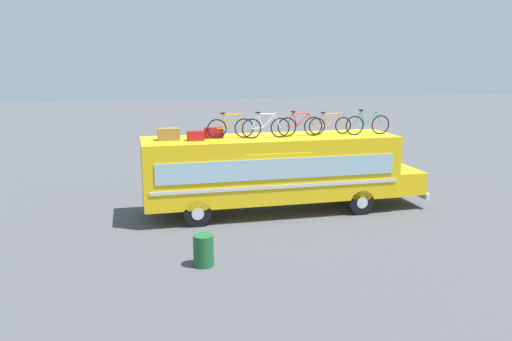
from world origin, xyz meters
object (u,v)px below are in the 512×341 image
object	(u,v)px
luggage_bag_2	(196,136)
rooftop_bicycle_4	(330,125)
rooftop_bicycle_1	(230,127)
rooftop_bicycle_5	(368,124)
luggage_bag_3	(214,133)
rooftop_bicycle_2	(266,127)
luggage_bag_1	(169,134)
bus	(277,168)
trash_bin	(204,250)
rooftop_bicycle_3	(300,126)

from	to	relation	value
luggage_bag_2	rooftop_bicycle_4	bearing A→B (deg)	3.70
rooftop_bicycle_1	rooftop_bicycle_5	world-z (taller)	rooftop_bicycle_5
rooftop_bicycle_1	luggage_bag_3	bearing A→B (deg)	156.30
rooftop_bicycle_1	rooftop_bicycle_2	bearing A→B (deg)	-11.85
luggage_bag_1	luggage_bag_2	bearing A→B (deg)	-18.58
rooftop_bicycle_1	bus	bearing A→B (deg)	0.15
luggage_bag_3	rooftop_bicycle_1	bearing A→B (deg)	-23.70
rooftop_bicycle_2	trash_bin	size ratio (longest dim) A/B	2.01
luggage_bag_1	rooftop_bicycle_5	bearing A→B (deg)	-3.04
rooftop_bicycle_1	rooftop_bicycle_3	world-z (taller)	rooftop_bicycle_3
luggage_bag_1	rooftop_bicycle_3	distance (m)	4.86
luggage_bag_3	rooftop_bicycle_1	world-z (taller)	rooftop_bicycle_1
bus	rooftop_bicycle_4	size ratio (longest dim) A/B	6.29
rooftop_bicycle_4	rooftop_bicycle_2	bearing A→B (deg)	-172.30
luggage_bag_1	rooftop_bicycle_2	distance (m)	3.51
luggage_bag_2	rooftop_bicycle_3	world-z (taller)	rooftop_bicycle_3
bus	rooftop_bicycle_4	bearing A→B (deg)	2.30
luggage_bag_3	rooftop_bicycle_1	xyz separation A→B (m)	(0.58, -0.25, 0.20)
luggage_bag_2	rooftop_bicycle_5	size ratio (longest dim) A/B	0.32
luggage_bag_2	rooftop_bicycle_4	world-z (taller)	rooftop_bicycle_4
luggage_bag_3	rooftop_bicycle_3	xyz separation A→B (m)	(3.20, -0.38, 0.21)
luggage_bag_2	rooftop_bicycle_1	size ratio (longest dim) A/B	0.34
rooftop_bicycle_5	trash_bin	size ratio (longest dim) A/B	2.00
rooftop_bicycle_3	trash_bin	bearing A→B (deg)	-133.35
trash_bin	luggage_bag_1	bearing A→B (deg)	96.23
luggage_bag_2	rooftop_bicycle_1	distance (m)	1.35
rooftop_bicycle_1	luggage_bag_1	bearing A→B (deg)	178.34
rooftop_bicycle_2	luggage_bag_1	bearing A→B (deg)	174.61
luggage_bag_1	trash_bin	size ratio (longest dim) A/B	0.84
rooftop_bicycle_2	rooftop_bicycle_4	xyz separation A→B (m)	(2.63, 0.36, -0.04)
rooftop_bicycle_3	luggage_bag_2	bearing A→B (deg)	-178.19
rooftop_bicycle_5	rooftop_bicycle_2	bearing A→B (deg)	179.02
luggage_bag_1	rooftop_bicycle_3	xyz separation A→B (m)	(4.85, -0.19, 0.18)
luggage_bag_3	trash_bin	bearing A→B (deg)	-102.84
rooftop_bicycle_2	rooftop_bicycle_1	bearing A→B (deg)	168.15
rooftop_bicycle_4	luggage_bag_1	bearing A→B (deg)	-179.76
luggage_bag_1	rooftop_bicycle_4	world-z (taller)	rooftop_bicycle_4
luggage_bag_2	trash_bin	distance (m)	5.19
luggage_bag_2	rooftop_bicycle_1	xyz separation A→B (m)	(1.31, 0.25, 0.22)
rooftop_bicycle_2	rooftop_bicycle_3	world-z (taller)	rooftop_bicycle_2
bus	rooftop_bicycle_3	distance (m)	1.83
rooftop_bicycle_1	rooftop_bicycle_4	world-z (taller)	rooftop_bicycle_1
bus	luggage_bag_3	bearing A→B (deg)	173.91
luggage_bag_2	trash_bin	bearing A→B (deg)	-95.15
luggage_bag_1	rooftop_bicycle_2	size ratio (longest dim) A/B	0.42
luggage_bag_3	rooftop_bicycle_3	world-z (taller)	rooftop_bicycle_3
rooftop_bicycle_4	luggage_bag_3	bearing A→B (deg)	177.91
rooftop_bicycle_4	trash_bin	world-z (taller)	rooftop_bicycle_4
bus	trash_bin	size ratio (longest dim) A/B	12.03
bus	rooftop_bicycle_4	world-z (taller)	rooftop_bicycle_4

